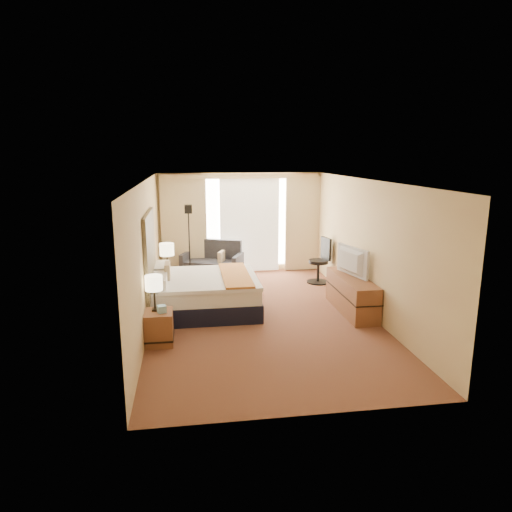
{
  "coord_description": "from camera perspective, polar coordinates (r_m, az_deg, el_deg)",
  "views": [
    {
      "loc": [
        -1.34,
        -8.28,
        3.07
      ],
      "look_at": [
        -0.03,
        0.4,
        1.1
      ],
      "focal_mm": 32.0,
      "sensor_mm": 36.0,
      "label": 1
    }
  ],
  "objects": [
    {
      "name": "television",
      "position": [
        9.23,
        11.45,
        -0.66
      ],
      "size": [
        0.38,
        1.01,
        0.58
      ],
      "primitive_type": "imported",
      "rotation": [
        0.0,
        0.0,
        1.83
      ],
      "color": "black",
      "rests_on": "media_dresser"
    },
    {
      "name": "lamp_right",
      "position": [
        10.0,
        -11.09,
        0.73
      ],
      "size": [
        0.31,
        0.31,
        0.65
      ],
      "color": "black",
      "rests_on": "nightstand_right"
    },
    {
      "name": "floor",
      "position": [
        8.94,
        0.61,
        -7.47
      ],
      "size": [
        4.2,
        7.0,
        0.02
      ],
      "primitive_type": "cube",
      "color": "#501B17",
      "rests_on": "ground"
    },
    {
      "name": "telephone",
      "position": [
        9.92,
        -11.26,
        -2.11
      ],
      "size": [
        0.19,
        0.15,
        0.07
      ],
      "primitive_type": "cube",
      "rotation": [
        0.0,
        0.0,
        -0.02
      ],
      "color": "black",
      "rests_on": "nightstand_right"
    },
    {
      "name": "window",
      "position": [
        11.99,
        -0.83,
        4.24
      ],
      "size": [
        2.3,
        0.02,
        2.3
      ],
      "primitive_type": "cube",
      "color": "white",
      "rests_on": "wall_back"
    },
    {
      "name": "floor_lamp",
      "position": [
        11.03,
        -8.39,
        3.46
      ],
      "size": [
        0.24,
        0.24,
        1.89
      ],
      "color": "black",
      "rests_on": "floor"
    },
    {
      "name": "wall_back",
      "position": [
        11.99,
        -2.04,
        4.14
      ],
      "size": [
        4.2,
        0.02,
        2.6
      ],
      "primitive_type": "cube",
      "color": "#D5C082",
      "rests_on": "ground"
    },
    {
      "name": "tissue_box",
      "position": [
        7.61,
        -11.71,
        -6.51
      ],
      "size": [
        0.16,
        0.16,
        0.12
      ],
      "primitive_type": "cube",
      "rotation": [
        0.0,
        0.0,
        0.3
      ],
      "color": "#86B6D0",
      "rests_on": "nightstand_left"
    },
    {
      "name": "wall_right",
      "position": [
        9.14,
        13.73,
        1.1
      ],
      "size": [
        0.02,
        7.0,
        2.6
      ],
      "primitive_type": "cube",
      "color": "#D5C082",
      "rests_on": "ground"
    },
    {
      "name": "media_dresser",
      "position": [
        9.28,
        11.88,
        -4.7
      ],
      "size": [
        0.5,
        1.8,
        0.7
      ],
      "primitive_type": "cube",
      "color": "brown",
      "rests_on": "floor"
    },
    {
      "name": "nightstand_left",
      "position": [
        7.78,
        -12.02,
        -8.74
      ],
      "size": [
        0.45,
        0.52,
        0.55
      ],
      "primitive_type": "cube",
      "color": "brown",
      "rests_on": "floor"
    },
    {
      "name": "wall_front",
      "position": [
        5.28,
        6.72,
        -7.09
      ],
      "size": [
        4.2,
        0.02,
        2.6
      ],
      "primitive_type": "cube",
      "color": "#D5C082",
      "rests_on": "ground"
    },
    {
      "name": "bed",
      "position": [
        9.18,
        -6.44,
        -4.59
      ],
      "size": [
        2.07,
        1.89,
        1.0
      ],
      "color": "black",
      "rests_on": "floor"
    },
    {
      "name": "wall_left",
      "position": [
        8.51,
        -13.48,
        0.26
      ],
      "size": [
        0.02,
        7.0,
        2.6
      ],
      "primitive_type": "cube",
      "color": "#D5C082",
      "rests_on": "ground"
    },
    {
      "name": "loveseat",
      "position": [
        11.67,
        -5.4,
        -1.13
      ],
      "size": [
        1.66,
        1.29,
        0.92
      ],
      "rotation": [
        0.0,
        0.0,
        -0.38
      ],
      "color": "#4F1916",
      "rests_on": "floor"
    },
    {
      "name": "desk_chair",
      "position": [
        11.16,
        8.08,
        -0.84
      ],
      "size": [
        0.54,
        0.54,
        1.11
      ],
      "rotation": [
        0.0,
        0.0,
        0.2
      ],
      "color": "black",
      "rests_on": "floor"
    },
    {
      "name": "lamp_left",
      "position": [
        7.6,
        -12.66,
        -3.39
      ],
      "size": [
        0.29,
        0.29,
        0.6
      ],
      "color": "black",
      "rests_on": "nightstand_left"
    },
    {
      "name": "ceiling",
      "position": [
        8.41,
        0.65,
        9.42
      ],
      "size": [
        4.2,
        7.0,
        0.02
      ],
      "primitive_type": "cube",
      "color": "white",
      "rests_on": "wall_back"
    },
    {
      "name": "headboard",
      "position": [
        8.7,
        -13.11,
        0.42
      ],
      "size": [
        0.06,
        1.85,
        1.5
      ],
      "primitive_type": "cube",
      "color": "black",
      "rests_on": "wall_left"
    },
    {
      "name": "curtains",
      "position": [
        11.86,
        -2.0,
        4.58
      ],
      "size": [
        4.12,
        0.19,
        2.56
      ],
      "color": "#CAB38E",
      "rests_on": "floor"
    },
    {
      "name": "nightstand_right",
      "position": [
        10.14,
        -11.23,
        -3.62
      ],
      "size": [
        0.45,
        0.52,
        0.55
      ],
      "primitive_type": "cube",
      "color": "brown",
      "rests_on": "floor"
    }
  ]
}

